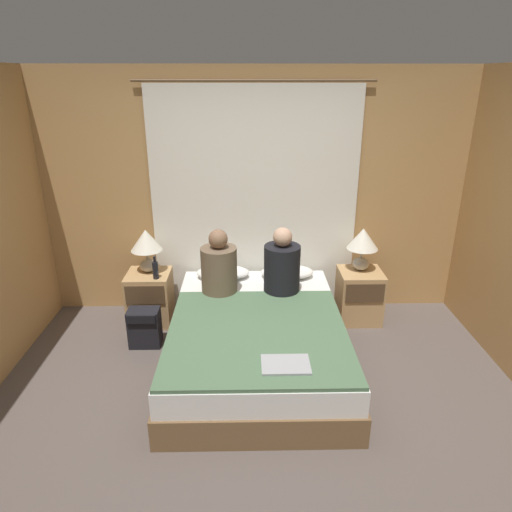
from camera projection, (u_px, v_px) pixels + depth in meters
ground_plane at (259, 420)px, 3.41m from camera, size 16.00×16.00×0.00m
wall_back at (254, 195)px, 4.69m from camera, size 4.40×0.06×2.50m
curtain_panel at (254, 203)px, 4.66m from camera, size 2.29×0.02×2.37m
bed at (257, 341)px, 4.00m from camera, size 1.50×2.06×0.46m
nightstand_left at (150, 297)px, 4.69m from camera, size 0.43×0.43×0.54m
nightstand_right at (359, 296)px, 4.73m from camera, size 0.43×0.43×0.54m
lamp_left at (146, 244)px, 4.53m from camera, size 0.31×0.31×0.45m
lamp_right at (363, 242)px, 4.57m from camera, size 0.31×0.31×0.45m
pillow_left at (223, 273)px, 4.67m from camera, size 0.54×0.30×0.12m
pillow_right at (287, 272)px, 4.68m from camera, size 0.54×0.30×0.12m
blanket_on_bed at (257, 333)px, 3.66m from camera, size 1.44×1.46×0.03m
person_left_in_bed at (219, 268)px, 4.27m from camera, size 0.34×0.34×0.64m
person_right_in_bed at (282, 267)px, 4.28m from camera, size 0.34×0.34×0.65m
beer_bottle_on_left_stand at (155, 270)px, 4.44m from camera, size 0.06×0.06×0.23m
laptop_on_bed at (286, 365)px, 3.21m from camera, size 0.34×0.24×0.02m
backpack_on_floor at (144, 325)px, 4.28m from camera, size 0.29×0.21×0.37m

